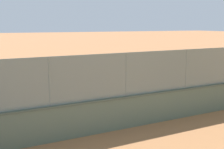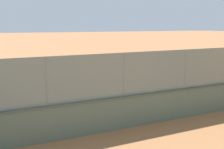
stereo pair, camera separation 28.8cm
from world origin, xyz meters
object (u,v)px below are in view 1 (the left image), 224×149
object	(u,v)px
player_foreground_swinging	(128,64)
player_crossing_court	(86,80)
player_at_service_line	(106,70)
sports_ball	(128,77)

from	to	relation	value
player_foreground_swinging	player_crossing_court	size ratio (longest dim) A/B	1.02
player_foreground_swinging	player_at_service_line	distance (m)	3.55
player_foreground_swinging	player_crossing_court	world-z (taller)	player_foreground_swinging
player_at_service_line	sports_ball	distance (m)	2.84
player_crossing_court	sports_ball	bearing A→B (deg)	-141.22
player_foreground_swinging	player_at_service_line	bearing A→B (deg)	34.67
player_foreground_swinging	player_crossing_court	bearing A→B (deg)	41.88
player_foreground_swinging	player_at_service_line	world-z (taller)	player_foreground_swinging
player_foreground_swinging	player_crossing_court	xyz separation A→B (m)	(5.65, 5.06, -0.03)
player_at_service_line	sports_ball	size ratio (longest dim) A/B	7.44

